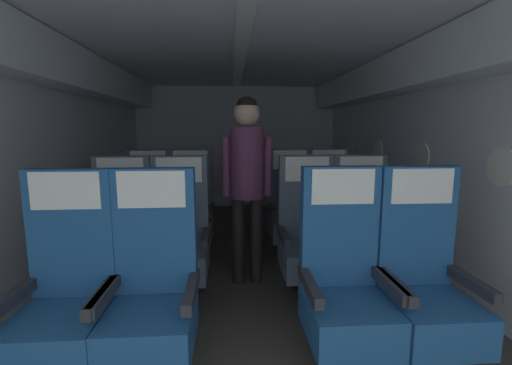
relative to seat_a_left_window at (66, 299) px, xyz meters
The scene contains 15 objects.
ground 1.75m from the seat_a_left_window, 54.63° to the left, with size 3.68×6.21×0.02m, color #3D3833.
fuselage_shell 2.18m from the seat_a_left_window, 59.28° to the left, with size 3.56×5.86×2.14m.
seat_a_left_window is the anchor object (origin of this frame).
seat_a_left_aisle 0.44m from the seat_a_left_window, ahead, with size 0.48×0.50×1.14m.
seat_a_right_aisle 1.95m from the seat_a_left_window, ahead, with size 0.48×0.50×1.14m.
seat_a_right_window 1.50m from the seat_a_left_window, ahead, with size 0.48×0.50×1.14m.
seat_b_left_window 0.92m from the seat_a_left_window, 90.08° to the left, with size 0.48×0.50×1.14m.
seat_b_left_aisle 1.02m from the seat_a_left_window, 63.66° to the left, with size 0.48×0.50×1.14m.
seat_b_right_aisle 2.14m from the seat_a_left_window, 24.92° to the left, with size 0.48×0.50×1.14m.
seat_b_right_window 1.74m from the seat_a_left_window, 31.23° to the left, with size 0.48×0.50×1.14m.
seat_c_left_window 1.81m from the seat_a_left_window, 89.88° to the left, with size 0.48×0.50×1.14m.
seat_c_left_aisle 1.88m from the seat_a_left_window, 76.36° to the left, with size 0.48×0.50×1.14m.
seat_c_right_aisle 2.65m from the seat_a_left_window, 43.34° to the left, with size 0.48×0.50×1.14m.
seat_c_right_window 2.34m from the seat_a_left_window, 50.22° to the left, with size 0.48×0.50×1.14m.
flight_attendant 1.63m from the seat_a_left_window, 49.29° to the left, with size 0.43×0.28×1.62m.
Camera 1 is at (-0.10, -0.21, 1.34)m, focal length 24.05 mm.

